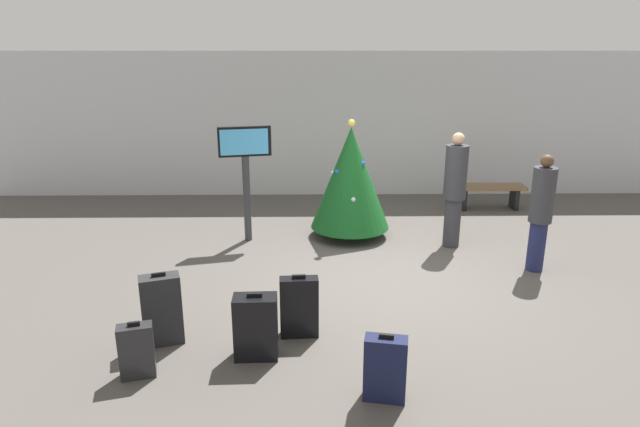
# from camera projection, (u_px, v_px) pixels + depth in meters

# --- Properties ---
(ground_plane) EXTENTS (16.00, 16.00, 0.00)m
(ground_plane) POSITION_uv_depth(u_px,v_px,m) (388.00, 278.00, 7.52)
(ground_plane) COLOR #514C47
(back_wall) EXTENTS (16.00, 0.20, 3.03)m
(back_wall) POSITION_uv_depth(u_px,v_px,m) (361.00, 125.00, 11.50)
(back_wall) COLOR silver
(back_wall) RESTS_ON ground_plane
(holiday_tree) EXTENTS (1.32, 1.32, 1.99)m
(holiday_tree) POSITION_uv_depth(u_px,v_px,m) (351.00, 178.00, 8.92)
(holiday_tree) COLOR #4C3319
(holiday_tree) RESTS_ON ground_plane
(flight_info_kiosk) EXTENTS (0.84, 0.27, 1.90)m
(flight_info_kiosk) POSITION_uv_depth(u_px,v_px,m) (245.00, 163.00, 8.65)
(flight_info_kiosk) COLOR #333338
(flight_info_kiosk) RESTS_ON ground_plane
(waiting_bench) EXTENTS (1.38, 0.44, 0.48)m
(waiting_bench) POSITION_uv_depth(u_px,v_px,m) (489.00, 191.00, 10.69)
(waiting_bench) COLOR brown
(waiting_bench) RESTS_ON ground_plane
(traveller_0) EXTENTS (0.47, 0.47, 1.84)m
(traveller_0) POSITION_uv_depth(u_px,v_px,m) (455.00, 188.00, 8.48)
(traveller_0) COLOR #333338
(traveller_0) RESTS_ON ground_plane
(traveller_1) EXTENTS (0.37, 0.37, 1.69)m
(traveller_1) POSITION_uv_depth(u_px,v_px,m) (541.00, 211.00, 7.55)
(traveller_1) COLOR #1E234C
(traveller_1) RESTS_ON ground_plane
(suitcase_0) EXTENTS (0.45, 0.27, 0.72)m
(suitcase_0) POSITION_uv_depth(u_px,v_px,m) (256.00, 327.00, 5.52)
(suitcase_0) COLOR black
(suitcase_0) RESTS_ON ground_plane
(suitcase_1) EXTENTS (0.36, 0.25, 0.59)m
(suitcase_1) POSITION_uv_depth(u_px,v_px,m) (137.00, 351.00, 5.20)
(suitcase_1) COLOR #232326
(suitcase_1) RESTS_ON ground_plane
(suitcase_2) EXTENTS (0.43, 0.19, 0.73)m
(suitcase_2) POSITION_uv_depth(u_px,v_px,m) (299.00, 307.00, 5.93)
(suitcase_2) COLOR black
(suitcase_2) RESTS_ON ground_plane
(suitcase_3) EXTENTS (0.41, 0.25, 0.66)m
(suitcase_3) POSITION_uv_depth(u_px,v_px,m) (385.00, 369.00, 4.85)
(suitcase_3) COLOR #141938
(suitcase_3) RESTS_ON ground_plane
(suitcase_4) EXTENTS (0.47, 0.34, 0.82)m
(suitcase_4) POSITION_uv_depth(u_px,v_px,m) (162.00, 310.00, 5.77)
(suitcase_4) COLOR #232326
(suitcase_4) RESTS_ON ground_plane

